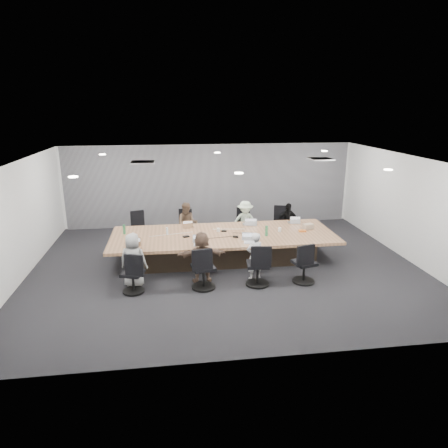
{
  "coord_description": "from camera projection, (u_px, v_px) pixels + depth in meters",
  "views": [
    {
      "loc": [
        -1.37,
        -9.64,
        4.09
      ],
      "look_at": [
        0.0,
        0.4,
        1.05
      ],
      "focal_mm": 32.0,
      "sensor_mm": 36.0,
      "label": 1
    }
  ],
  "objects": [
    {
      "name": "laptop_4",
      "position": [
        135.0,
        248.0,
        9.71
      ],
      "size": [
        0.33,
        0.24,
        0.02
      ],
      "primitive_type": "cube",
      "rotation": [
        0.0,
        0.0,
        -0.08
      ],
      "color": "#8C6647",
      "rests_on": "conference_table"
    },
    {
      "name": "person_2",
      "position": [
        245.0,
        222.0,
        12.18
      ],
      "size": [
        0.88,
        0.56,
        1.3
      ],
      "primitive_type": "imported",
      "rotation": [
        0.0,
        0.0,
        6.19
      ],
      "color": "#AFC6AB",
      "rests_on": "ground"
    },
    {
      "name": "chair_3",
      "position": [
        284.0,
        225.0,
        12.76
      ],
      "size": [
        0.67,
        0.67,
        0.78
      ],
      "primitive_type": null,
      "rotation": [
        0.0,
        0.0,
        2.81
      ],
      "color": "black",
      "rests_on": "ground"
    },
    {
      "name": "chair_2",
      "position": [
        243.0,
        226.0,
        12.58
      ],
      "size": [
        0.64,
        0.64,
        0.8
      ],
      "primitive_type": null,
      "rotation": [
        0.0,
        0.0,
        3.35
      ],
      "color": "black",
      "rests_on": "ground"
    },
    {
      "name": "snack_packet",
      "position": [
        302.0,
        231.0,
        10.96
      ],
      "size": [
        0.21,
        0.15,
        0.04
      ],
      "primitive_type": "cube",
      "rotation": [
        0.0,
        0.0,
        -0.11
      ],
      "color": "orange",
      "rests_on": "conference_table"
    },
    {
      "name": "person_6",
      "position": [
        255.0,
        256.0,
        9.6
      ],
      "size": [
        0.49,
        0.38,
        1.18
      ],
      "primitive_type": "imported",
      "rotation": [
        0.0,
        0.0,
        3.4
      ],
      "color": "silver",
      "rests_on": "ground"
    },
    {
      "name": "cup_white_near",
      "position": [
        280.0,
        230.0,
        10.95
      ],
      "size": [
        0.12,
        0.12,
        0.11
      ],
      "primitive_type": "cylinder",
      "rotation": [
        0.0,
        0.0,
        0.43
      ],
      "color": "white",
      "rests_on": "conference_table"
    },
    {
      "name": "person_4",
      "position": [
        133.0,
        260.0,
        9.21
      ],
      "size": [
        0.7,
        0.54,
        1.29
      ],
      "primitive_type": "imported",
      "rotation": [
        0.0,
        0.0,
        2.92
      ],
      "color": "#959595",
      "rests_on": "ground"
    },
    {
      "name": "laptop_3",
      "position": [
        293.0,
        222.0,
        11.8
      ],
      "size": [
        0.32,
        0.23,
        0.02
      ],
      "primitive_type": "cube",
      "rotation": [
        0.0,
        0.0,
        3.05
      ],
      "color": "#B2B2B7",
      "rests_on": "conference_table"
    },
    {
      "name": "conference_table",
      "position": [
        224.0,
        246.0,
        10.86
      ],
      "size": [
        6.0,
        2.2,
        0.74
      ],
      "color": "#2C2218",
      "rests_on": "ground"
    },
    {
      "name": "chair_4",
      "position": [
        133.0,
        276.0,
        8.96
      ],
      "size": [
        0.66,
        0.66,
        0.77
      ],
      "primitive_type": null,
      "rotation": [
        0.0,
        0.0,
        -0.32
      ],
      "color": "black",
      "rests_on": "ground"
    },
    {
      "name": "curtain",
      "position": [
        210.0,
        186.0,
        13.82
      ],
      "size": [
        9.8,
        0.04,
        2.8
      ],
      "primitive_type": "cube",
      "color": "gray",
      "rests_on": "ground"
    },
    {
      "name": "laptop_1",
      "position": [
        188.0,
        226.0,
        11.4
      ],
      "size": [
        0.32,
        0.25,
        0.02
      ],
      "primitive_type": "cube",
      "rotation": [
        0.0,
        0.0,
        3.32
      ],
      "color": "#8C6647",
      "rests_on": "conference_table"
    },
    {
      "name": "person_5",
      "position": [
        202.0,
        257.0,
        9.42
      ],
      "size": [
        1.17,
        0.39,
        1.26
      ],
      "primitive_type": "imported",
      "rotation": [
        0.0,
        0.0,
        3.16
      ],
      "color": "brown",
      "rests_on": "ground"
    },
    {
      "name": "wall_left",
      "position": [
        18.0,
        223.0,
        9.45
      ],
      "size": [
        0.0,
        8.0,
        2.8
      ],
      "primitive_type": "cube",
      "rotation": [
        1.57,
        0.0,
        1.57
      ],
      "color": "silver",
      "rests_on": "ground"
    },
    {
      "name": "chair_0",
      "position": [
        135.0,
        231.0,
        12.16
      ],
      "size": [
        0.65,
        0.65,
        0.77
      ],
      "primitive_type": null,
      "rotation": [
        0.0,
        0.0,
        3.46
      ],
      "color": "black",
      "rests_on": "ground"
    },
    {
      "name": "laptop_5",
      "position": [
        200.0,
        245.0,
        9.91
      ],
      "size": [
        0.34,
        0.24,
        0.02
      ],
      "primitive_type": "cube",
      "rotation": [
        0.0,
        0.0,
        -0.06
      ],
      "color": "#B2B2B7",
      "rests_on": "conference_table"
    },
    {
      "name": "person_1",
      "position": [
        188.0,
        224.0,
        11.95
      ],
      "size": [
        0.69,
        0.56,
        1.31
      ],
      "primitive_type": "imported",
      "rotation": [
        0.0,
        0.0,
        6.17
      ],
      "color": "brown",
      "rests_on": "ground"
    },
    {
      "name": "chair_1",
      "position": [
        187.0,
        229.0,
        12.36
      ],
      "size": [
        0.6,
        0.6,
        0.77
      ],
      "primitive_type": null,
      "rotation": [
        0.0,
        0.0,
        2.98
      ],
      "color": "black",
      "rests_on": "ground"
    },
    {
      "name": "laptop_2",
      "position": [
        249.0,
        224.0,
        11.63
      ],
      "size": [
        0.39,
        0.3,
        0.02
      ],
      "primitive_type": "cube",
      "rotation": [
        0.0,
        0.0,
        2.97
      ],
      "color": "#B2B2B7",
      "rests_on": "conference_table"
    },
    {
      "name": "chair_6",
      "position": [
        258.0,
        268.0,
        9.31
      ],
      "size": [
        0.65,
        0.65,
        0.87
      ],
      "primitive_type": null,
      "rotation": [
        0.0,
        0.0,
        -0.11
      ],
      "color": "black",
      "rests_on": "ground"
    },
    {
      "name": "bottle_green_left",
      "position": [
        124.0,
        229.0,
        10.73
      ],
      "size": [
        0.09,
        0.09,
        0.26
      ],
      "primitive_type": "cylinder",
      "rotation": [
        0.0,
        0.0,
        0.39
      ],
      "color": "#307646",
      "rests_on": "conference_table"
    },
    {
      "name": "canvas_bag",
      "position": [
        308.0,
        226.0,
        11.17
      ],
      "size": [
        0.31,
        0.24,
        0.15
      ],
      "primitive_type": "cube",
      "rotation": [
        0.0,
        0.0,
        0.3
      ],
      "color": "tan",
      "rests_on": "conference_table"
    },
    {
      "name": "wall_front",
      "position": [
        262.0,
        282.0,
        6.3
      ],
      "size": [
        10.0,
        0.0,
        2.8
      ],
      "primitive_type": "cube",
      "rotation": [
        -1.57,
        0.0,
        0.0
      ],
      "color": "silver",
      "rests_on": "ground"
    },
    {
      "name": "chair_7",
      "position": [
        304.0,
        266.0,
        9.46
      ],
      "size": [
        0.69,
        0.69,
        0.83
      ],
      "primitive_type": null,
      "rotation": [
        0.0,
        0.0,
        0.27
      ],
      "color": "black",
      "rests_on": "ground"
    },
    {
      "name": "cup_white_far",
      "position": [
        218.0,
        230.0,
        10.95
      ],
      "size": [
        0.1,
        0.1,
        0.1
      ],
      "primitive_type": "cylinder",
      "rotation": [
        0.0,
        0.0,
        0.34
      ],
      "color": "white",
      "rests_on": "conference_table"
    },
    {
      "name": "stapler",
      "position": [
        236.0,
        237.0,
        10.45
      ],
      "size": [
        0.15,
        0.07,
        0.05
      ],
      "primitive_type": "cube",
      "rotation": [
        0.0,
        0.0,
        -0.24
      ],
      "color": "black",
      "rests_on": "conference_table"
    },
    {
      "name": "laptop_6",
      "position": [
        250.0,
        242.0,
        10.08
      ],
      "size": [
        0.35,
        0.27,
        0.02
      ],
      "primitive_type": "cube",
      "rotation": [
        0.0,
        0.0,
        -0.17
      ],
      "color": "#B2B2B7",
      "rests_on": "conference_table"
    },
    {
      "name": "wall_right",
      "position": [
        410.0,
        209.0,
        10.75
      ],
      "size": [
        0.0,
        8.0,
        2.8
      ],
      "primitive_type": "cube",
      "rotation": [
        1.57,
        0.0,
        -1.57
      ],
      "color": "silver",
      "rests_on": "ground"
    },
    {
      "name": "mic_right",
      "position": [
        224.0,
        231.0,
        10.97
      ],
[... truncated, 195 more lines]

